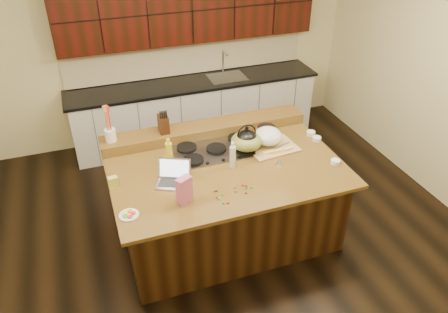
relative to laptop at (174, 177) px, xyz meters
name	(u,v)px	position (x,y,z in m)	size (l,w,h in m)	color
room	(226,129)	(0.58, 0.10, 0.37)	(5.52, 5.02, 2.72)	black
island	(226,200)	(0.58, 0.10, -0.52)	(2.40, 1.60, 0.92)	black
back_ledge	(205,129)	(0.58, 0.80, 0.00)	(2.40, 0.30, 0.12)	black
cooktop	(216,150)	(0.58, 0.40, -0.04)	(0.92, 0.52, 0.05)	gray
back_counter	(194,77)	(0.88, 2.32, 0.00)	(3.70, 0.66, 2.40)	silver
kettle	(247,140)	(0.88, 0.27, 0.10)	(0.24, 0.24, 0.22)	black
green_bowl	(246,141)	(0.88, 0.27, 0.08)	(0.34, 0.34, 0.19)	olive
laptop	(174,177)	(0.00, 0.00, 0.00)	(0.40, 0.37, 0.22)	#B7B7BC
oil_bottle	(169,155)	(0.03, 0.29, 0.08)	(0.07, 0.07, 0.27)	yellow
vinegar_bottle	(233,157)	(0.63, 0.04, 0.07)	(0.06, 0.06, 0.25)	silver
wooden_tray	(269,139)	(1.16, 0.30, 0.04)	(0.57, 0.45, 0.22)	tan
ramekin_a	(335,162)	(1.67, -0.26, -0.04)	(0.10, 0.10, 0.04)	white
ramekin_b	(317,139)	(1.73, 0.23, -0.04)	(0.10, 0.10, 0.04)	white
ramekin_c	(311,133)	(1.73, 0.36, -0.04)	(0.10, 0.10, 0.04)	white
strainer_bowl	(266,132)	(1.23, 0.53, -0.01)	(0.24, 0.24, 0.09)	#996B3F
kitchen_timer	(279,162)	(1.11, -0.07, -0.02)	(0.08, 0.08, 0.07)	silver
pink_bag	(184,190)	(0.02, -0.35, 0.08)	(0.15, 0.08, 0.27)	#C75D80
candy_plate	(129,215)	(-0.50, -0.37, -0.05)	(0.18, 0.18, 0.01)	white
package_box	(113,183)	(-0.57, 0.09, 0.00)	(0.09, 0.06, 0.12)	gold
utensil_crock	(110,135)	(-0.49, 0.80, 0.13)	(0.12, 0.12, 0.14)	white
knife_block	(163,124)	(0.09, 0.80, 0.16)	(0.10, 0.16, 0.20)	black
gumdrop_0	(228,203)	(0.38, -0.51, -0.05)	(0.02, 0.02, 0.02)	red
gumdrop_1	(222,195)	(0.38, -0.37, -0.05)	(0.02, 0.02, 0.02)	#198C26
gumdrop_2	(246,186)	(0.64, -0.32, -0.05)	(0.02, 0.02, 0.02)	red
gumdrop_3	(252,188)	(0.68, -0.36, -0.05)	(0.02, 0.02, 0.02)	#198C26
gumdrop_4	(235,188)	(0.53, -0.31, -0.05)	(0.02, 0.02, 0.02)	red
gumdrop_5	(246,188)	(0.63, -0.35, -0.05)	(0.02, 0.02, 0.02)	#198C26
gumdrop_6	(217,197)	(0.31, -0.39, -0.05)	(0.02, 0.02, 0.02)	red
gumdrop_7	(223,203)	(0.35, -0.49, -0.05)	(0.02, 0.02, 0.02)	#198C26
gumdrop_8	(246,193)	(0.60, -0.42, -0.05)	(0.02, 0.02, 0.02)	red
gumdrop_9	(219,199)	(0.32, -0.42, -0.05)	(0.02, 0.02, 0.02)	#198C26
gumdrop_10	(217,190)	(0.35, -0.29, -0.05)	(0.02, 0.02, 0.02)	red
gumdrop_11	(215,191)	(0.33, -0.29, -0.05)	(0.02, 0.02, 0.02)	#198C26
gumdrop_12	(243,185)	(0.61, -0.30, -0.05)	(0.02, 0.02, 0.02)	red
gumdrop_13	(236,191)	(0.51, -0.37, -0.05)	(0.02, 0.02, 0.02)	#198C26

